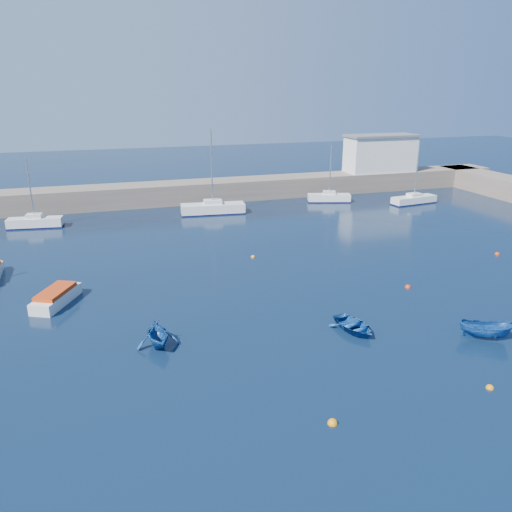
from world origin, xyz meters
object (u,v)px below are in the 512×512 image
object	(u,v)px
sailboat_6	(213,208)
dinghy_left	(157,334)
sailboat_7	(329,198)
sailboat_8	(414,200)
motorboat_1	(56,297)
dinghy_right	(486,330)
harbor_office	(380,154)
dinghy_center	(354,326)
sailboat_5	(35,222)

from	to	relation	value
sailboat_6	dinghy_left	distance (m)	32.09
sailboat_7	dinghy_left	world-z (taller)	sailboat_7
sailboat_7	sailboat_8	distance (m)	10.92
sailboat_8	dinghy_left	bearing A→B (deg)	119.98
motorboat_1	dinghy_right	bearing A→B (deg)	-1.45
harbor_office	sailboat_6	size ratio (longest dim) A/B	1.02
harbor_office	dinghy_center	xyz separation A→B (m)	(-25.25, -39.64, -4.76)
sailboat_6	motorboat_1	world-z (taller)	sailboat_6
sailboat_7	dinghy_left	bearing A→B (deg)	157.36
dinghy_right	sailboat_8	bearing A→B (deg)	1.79
sailboat_5	sailboat_6	size ratio (longest dim) A/B	0.76
sailboat_7	motorboat_1	bearing A→B (deg)	143.23
sailboat_6	dinghy_center	xyz separation A→B (m)	(1.49, -32.24, -0.33)
sailboat_8	sailboat_7	bearing A→B (deg)	59.41
sailboat_5	dinghy_center	size ratio (longest dim) A/B	2.32
motorboat_1	sailboat_6	bearing A→B (deg)	80.48
dinghy_left	dinghy_right	bearing A→B (deg)	-19.57
sailboat_7	dinghy_left	xyz separation A→B (m)	(-26.40, -32.00, 0.19)
sailboat_7	harbor_office	bearing A→B (deg)	-44.82
sailboat_8	sailboat_6	bearing A→B (deg)	76.86
sailboat_7	dinghy_center	bearing A→B (deg)	173.66
harbor_office	sailboat_5	size ratio (longest dim) A/B	1.33
sailboat_7	sailboat_8	size ratio (longest dim) A/B	0.91
harbor_office	dinghy_right	bearing A→B (deg)	-113.01
harbor_office	motorboat_1	size ratio (longest dim) A/B	2.16
sailboat_5	dinghy_left	bearing A→B (deg)	-155.04
sailboat_8	dinghy_center	bearing A→B (deg)	133.02
motorboat_1	dinghy_left	bearing A→B (deg)	-26.85
dinghy_left	dinghy_right	world-z (taller)	dinghy_left
sailboat_6	dinghy_center	size ratio (longest dim) A/B	3.04
sailboat_8	harbor_office	bearing A→B (deg)	-11.09
motorboat_1	dinghy_right	xyz separation A→B (m)	(24.84, -13.39, 0.08)
sailboat_7	motorboat_1	world-z (taller)	sailboat_7
motorboat_1	dinghy_center	bearing A→B (deg)	-2.48
dinghy_right	motorboat_1	bearing A→B (deg)	91.59
dinghy_right	sailboat_7	bearing A→B (deg)	18.45
dinghy_left	motorboat_1	bearing A→B (deg)	122.21
dinghy_right	dinghy_left	bearing A→B (deg)	104.41
sailboat_6	harbor_office	bearing A→B (deg)	-68.38
dinghy_right	sailboat_5	bearing A→B (deg)	68.40
sailboat_6	dinghy_right	distance (m)	36.59
sailboat_7	dinghy_right	world-z (taller)	sailboat_7
sailboat_8	motorboat_1	world-z (taller)	sailboat_8
dinghy_right	sailboat_6	bearing A→B (deg)	43.31
harbor_office	sailboat_5	world-z (taller)	harbor_office
dinghy_left	dinghy_right	xyz separation A→B (m)	(18.85, -5.23, -0.18)
sailboat_8	dinghy_right	xyz separation A→B (m)	(-17.58, -32.89, 0.05)
harbor_office	sailboat_8	xyz separation A→B (m)	(-0.68, -10.10, -4.56)
harbor_office	dinghy_center	world-z (taller)	harbor_office
harbor_office	sailboat_6	distance (m)	28.09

